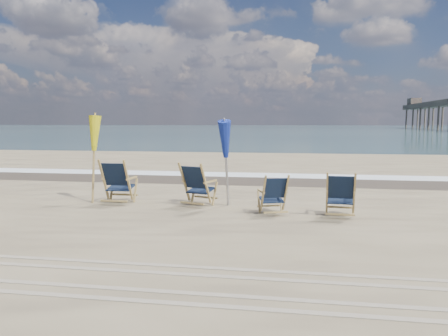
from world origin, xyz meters
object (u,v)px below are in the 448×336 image
Objects in this scene: beach_chair_0 at (128,182)px; umbrella_yellow at (93,138)px; beach_chair_1 at (206,185)px; umbrella_blue at (226,141)px; beach_chair_3 at (354,195)px; beach_chair_2 at (286,195)px.

beach_chair_0 is 1.42m from umbrella_yellow.
beach_chair_1 is 0.51× the size of umbrella_blue.
beach_chair_3 is at bearing -172.02° from beach_chair_1.
beach_chair_0 is at bearing -11.76° from umbrella_yellow.
beach_chair_2 is 1.40m from beach_chair_3.
beach_chair_3 is (5.11, -0.64, -0.07)m from beach_chair_0.
beach_chair_1 is 3.04m from umbrella_yellow.
beach_chair_3 is (1.39, -0.14, 0.04)m from beach_chair_2.
beach_chair_1 is at bearing -6.45° from beach_chair_3.
beach_chair_2 is 4.87m from umbrella_yellow.
beach_chair_1 is at bearing -34.09° from beach_chair_2.
beach_chair_1 is 1.08× the size of beach_chair_3.
beach_chair_1 is 1.89m from beach_chair_2.
beach_chair_1 is (1.89, -0.04, -0.03)m from beach_chair_0.
beach_chair_0 is 2.55m from umbrella_blue.
beach_chair_3 is 6.22m from umbrella_yellow.
beach_chair_2 is at bearing -1.55° from beach_chair_3.
umbrella_yellow is at bearing -28.33° from beach_chair_2.
beach_chair_3 is at bearing 173.79° from beach_chair_0.
umbrella_blue reaches higher than beach_chair_2.
beach_chair_0 is 1.25× the size of beach_chair_2.
umbrella_blue is (0.46, 0.15, 1.02)m from beach_chair_1.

